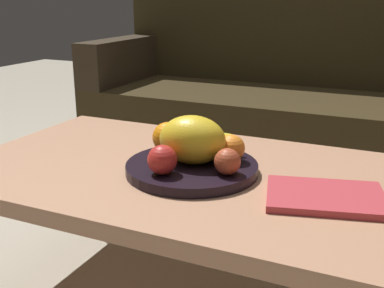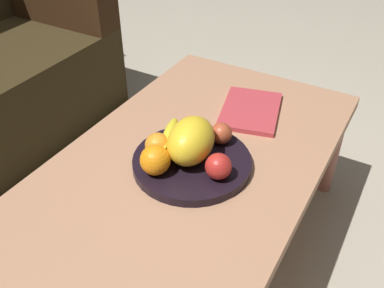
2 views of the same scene
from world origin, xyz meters
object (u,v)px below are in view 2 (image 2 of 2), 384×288
at_px(fruit_bowl, 192,162).
at_px(banana_bunch, 172,140).
at_px(orange_right, 155,160).
at_px(apple_left, 221,133).
at_px(orange_left, 158,145).
at_px(orange_front, 190,128).
at_px(apple_front, 218,166).
at_px(magazine, 250,110).
at_px(melon_large_front, 190,141).
at_px(coffee_table, 186,174).

relative_size(fruit_bowl, banana_bunch, 2.00).
bearing_deg(fruit_bowl, banana_bunch, 79.27).
relative_size(orange_right, apple_left, 1.29).
distance_m(fruit_bowl, orange_left, 0.11).
bearing_deg(orange_front, apple_front, -127.46).
xyz_separation_m(orange_front, banana_bunch, (-0.07, 0.02, -0.01)).
height_order(fruit_bowl, magazine, fruit_bowl).
height_order(orange_right, apple_front, orange_right).
distance_m(fruit_bowl, melon_large_front, 0.07).
bearing_deg(orange_right, fruit_bowl, -29.82).
xyz_separation_m(coffee_table, apple_front, (-0.03, -0.12, 0.10)).
height_order(fruit_bowl, banana_bunch, banana_bunch).
bearing_deg(orange_front, orange_left, 163.51).
height_order(apple_left, magazine, apple_left).
bearing_deg(fruit_bowl, orange_front, 32.85).
xyz_separation_m(orange_left, apple_left, (0.14, -0.12, -0.00)).
xyz_separation_m(coffee_table, orange_front, (0.08, 0.03, 0.10)).
height_order(fruit_bowl, orange_right, orange_right).
xyz_separation_m(orange_front, apple_left, (0.02, -0.09, -0.00)).
bearing_deg(apple_front, banana_bunch, 74.92).
bearing_deg(apple_left, magazine, 0.90).
distance_m(orange_front, magazine, 0.27).
height_order(melon_large_front, orange_right, melon_large_front).
bearing_deg(orange_right, coffee_table, -20.02).
bearing_deg(coffee_table, apple_left, -27.42).
distance_m(apple_front, apple_left, 0.15).
distance_m(coffee_table, fruit_bowl, 0.06).
relative_size(melon_large_front, orange_right, 2.06).
relative_size(fruit_bowl, orange_right, 4.07).
height_order(apple_front, banana_bunch, apple_front).
distance_m(coffee_table, orange_front, 0.13).
relative_size(melon_large_front, magazine, 0.66).
relative_size(melon_large_front, apple_left, 2.65).
bearing_deg(apple_front, melon_large_front, 74.40).
xyz_separation_m(melon_large_front, apple_left, (0.11, -0.04, -0.03)).
relative_size(orange_front, magazine, 0.28).
distance_m(apple_front, banana_bunch, 0.18).
bearing_deg(banana_bunch, orange_front, -15.93).
bearing_deg(magazine, orange_front, 146.67).
distance_m(orange_left, apple_front, 0.18).
distance_m(coffee_table, banana_bunch, 0.11).
xyz_separation_m(orange_left, magazine, (0.37, -0.12, -0.05)).
xyz_separation_m(melon_large_front, orange_right, (-0.09, 0.05, -0.02)).
relative_size(coffee_table, apple_left, 19.48).
bearing_deg(fruit_bowl, coffee_table, 90.95).
height_order(coffee_table, orange_front, orange_front).
distance_m(orange_front, orange_right, 0.18).
bearing_deg(orange_right, orange_left, 28.33).
height_order(orange_front, magazine, orange_front).
relative_size(melon_large_front, orange_left, 2.36).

